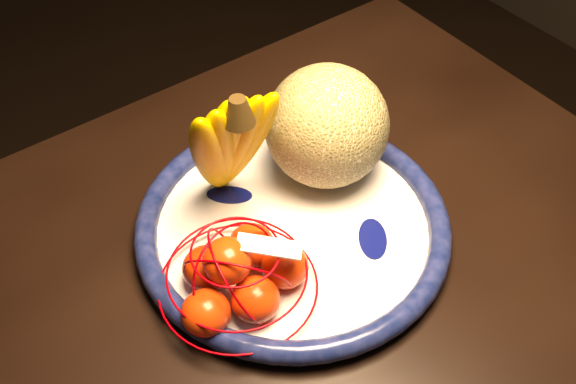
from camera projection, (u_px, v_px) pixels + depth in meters
fruit_bowl at (293, 226)px, 0.91m from camera, size 0.40×0.40×0.03m
cantaloupe at (327, 126)px, 0.92m from camera, size 0.16×0.16×0.16m
banana_bunch at (227, 141)px, 0.85m from camera, size 0.14×0.14×0.22m
mandarin_bag at (239, 275)px, 0.81m from camera, size 0.21×0.21×0.12m
price_tag at (269, 246)px, 0.78m from camera, size 0.07×0.07×0.01m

